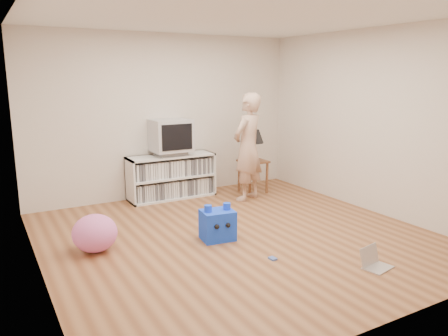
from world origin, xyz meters
TOP-DOWN VIEW (x-y plane):
  - ground at (0.00, 0.00)m, footprint 4.50×4.50m
  - walls at (0.00, 0.00)m, footprint 4.52×4.52m
  - ceiling at (0.00, 0.00)m, footprint 4.50×4.50m
  - media_unit at (-0.02, 2.04)m, footprint 1.40×0.45m
  - dvd_deck at (-0.02, 2.02)m, footprint 0.45×0.35m
  - crt_tv at (-0.02, 2.02)m, footprint 0.60×0.53m
  - side_table at (1.31, 1.65)m, footprint 0.42×0.42m
  - table_lamp at (1.31, 1.65)m, footprint 0.34×0.34m
  - person at (1.00, 1.33)m, footprint 0.73×0.62m
  - laptop at (0.76, -1.45)m, footprint 0.34×0.30m
  - playing_cards at (-0.03, -0.79)m, footprint 0.07×0.09m
  - plush_blue at (-0.27, 0.02)m, footprint 0.42×0.37m
  - plush_pink at (-1.64, 0.39)m, footprint 0.59×0.59m

SIDE VIEW (x-z plane):
  - ground at x=0.00m, z-range 0.00..0.00m
  - playing_cards at x=-0.03m, z-range 0.00..0.02m
  - laptop at x=0.76m, z-range -0.05..0.16m
  - plush_blue at x=-0.27m, z-range -0.03..0.41m
  - plush_pink at x=-1.64m, z-range 0.00..0.43m
  - media_unit at x=-0.02m, z-range 0.00..0.70m
  - side_table at x=1.31m, z-range 0.14..0.69m
  - dvd_deck at x=-0.02m, z-range 0.70..0.77m
  - person at x=1.00m, z-range 0.00..1.69m
  - table_lamp at x=1.31m, z-range 0.68..1.20m
  - crt_tv at x=-0.02m, z-range 0.77..1.27m
  - walls at x=0.00m, z-range 0.00..2.60m
  - ceiling at x=0.00m, z-range 2.60..2.60m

